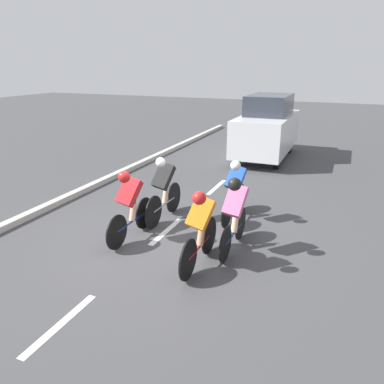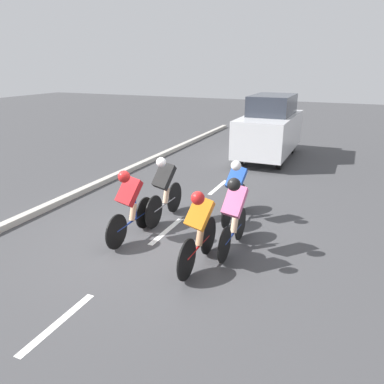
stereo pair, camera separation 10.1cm
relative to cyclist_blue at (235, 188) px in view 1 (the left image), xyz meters
name	(u,v)px [view 1 (the left image)]	position (x,y,z in m)	size (l,w,h in m)	color
ground_plane	(159,238)	(1.13, 1.46, -0.76)	(60.00, 60.00, 0.00)	#424244
lane_stripe_near	(61,324)	(1.13, 4.32, -0.75)	(0.12, 1.40, 0.01)	white
lane_stripe_mid	(166,231)	(1.13, 1.12, -0.75)	(0.12, 1.40, 0.01)	white
lane_stripe_far	(217,187)	(1.13, -2.08, -0.75)	(0.12, 1.40, 0.01)	white
curb	(47,207)	(4.33, 1.12, -0.69)	(0.20, 26.26, 0.14)	#B7B2A8
cyclist_blue	(235,188)	(0.00, 0.00, 0.00)	(0.42, 1.70, 1.44)	black
cyclist_red	(130,203)	(1.60, 1.73, 0.03)	(0.43, 1.70, 1.49)	black
cyclist_orange	(200,227)	(-0.06, 2.21, 0.01)	(0.43, 1.67, 1.48)	black
cyclist_pink	(235,211)	(-0.42, 1.44, 0.05)	(0.40, 1.62, 1.51)	black
cyclist_black	(164,187)	(1.42, 0.63, 0.02)	(0.43, 1.70, 1.51)	black
support_car	(267,128)	(0.60, -6.05, 0.37)	(1.70, 4.10, 2.27)	black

